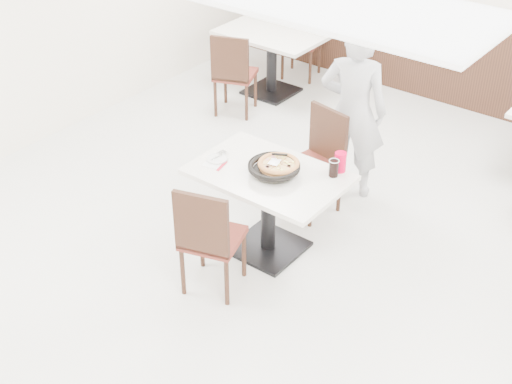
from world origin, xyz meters
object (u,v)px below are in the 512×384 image
Objects in this scene: pizza at (279,166)px; bg_table_left at (272,63)px; cola_glass at (334,169)px; red_cup at (340,162)px; chair_near at (213,235)px; main_table at (268,212)px; chair_far at (312,164)px; pizza_pan at (274,170)px; diner_person at (353,112)px; bg_chair_left_near at (235,72)px; side_plate at (217,159)px; bg_chair_left_far at (302,40)px.

pizza is 3.09m from bg_table_left.
cola_glass is 3.17m from bg_table_left.
chair_near is at bearing -116.42° from red_cup.
chair_near is 7.31× the size of cola_glass.
chair_near is at bearing -95.58° from main_table.
chair_near is 1.00× the size of chair_far.
pizza_pan is 0.20× the size of diner_person.
bg_table_left is at bearing 66.61° from bg_chair_left_near.
side_plate is (-0.45, -0.10, 0.38)m from main_table.
side_plate is at bearing -163.61° from pizza.
cola_glass is (0.47, -0.43, 0.34)m from chair_far.
cola_glass is 3.60m from bg_chair_left_far.
red_cup is 0.13× the size of bg_table_left.
bg_chair_left_far is (-2.21, 2.82, -0.34)m from cola_glass.
main_table is at bearing 66.10° from diner_person.
diner_person is (-0.01, 1.13, 0.01)m from pizza.
pizza is at bearing 16.39° from side_plate.
pizza is at bearing 106.24° from bg_chair_left_far.
pizza_pan is at bearing 108.86° from chair_far.
pizza reaches higher than pizza_pan.
chair_near is at bearing -53.50° from side_plate.
chair_far is at bearing 137.74° from cola_glass.
red_cup reaches higher than cola_glass.
chair_far is 0.79× the size of bg_table_left.
chair_far reaches higher than bg_table_left.
bg_chair_left_near reaches higher than main_table.
side_plate is at bearing -152.24° from red_cup.
side_plate is at bearing -168.11° from pizza_pan.
cola_glass is at bearing 113.06° from bg_chair_left_far.
main_table is at bearing -54.02° from bg_table_left.
diner_person is at bearing 68.91° from side_plate.
chair_near is at bearing -75.96° from bg_chair_left_near.
pizza is (0.11, -0.65, 0.34)m from chair_far.
side_plate is at bearing 97.78° from bg_chair_left_far.
bg_table_left is (-2.22, 2.12, -0.45)m from red_cup.
bg_chair_left_near is (-1.88, 1.78, -0.34)m from pizza.
diner_person reaches higher than chair_far.
main_table is 1.26× the size of chair_far.
main_table is 0.72m from red_cup.
bg_table_left is at bearing 125.98° from main_table.
cola_glass is (0.87, 0.37, 0.06)m from side_plate.
red_cup is (0.00, 0.09, 0.02)m from cola_glass.
chair_near is 1.00× the size of bg_chair_left_far.
bg_chair_left_near is (-2.24, 1.47, -0.35)m from red_cup.
bg_chair_left_near reaches higher than cola_glass.
chair_far reaches higher than pizza_pan.
red_cup is 0.17× the size of bg_chair_left_far.
pizza is 0.43m from cola_glass.
pizza is 0.19× the size of diner_person.
side_plate is (-0.38, 0.52, 0.28)m from chair_near.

